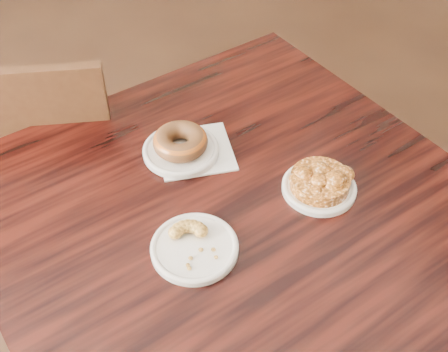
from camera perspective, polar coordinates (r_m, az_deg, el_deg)
name	(u,v)px	position (r m, az deg, el deg)	size (l,w,h in m)	color
floor	(271,297)	(1.92, 4.78, -12.11)	(5.00, 5.00, 0.00)	black
cafe_table	(233,307)	(1.46, 0.96, -13.12)	(0.99, 0.99, 0.75)	black
chair_far	(56,160)	(1.76, -16.67, 1.57)	(0.46, 0.46, 0.90)	black
napkin	(195,151)	(1.28, -2.95, 2.59)	(0.16, 0.16, 0.00)	white
plate_donut	(181,151)	(1.27, -4.39, 2.60)	(0.17, 0.17, 0.01)	silver
plate_cruller	(195,248)	(1.08, -3.01, -7.33)	(0.17, 0.17, 0.01)	white
plate_fritter	(319,188)	(1.20, 9.62, -1.20)	(0.16, 0.16, 0.01)	white
glazed_donut	(180,141)	(1.25, -4.46, 3.53)	(0.12, 0.12, 0.04)	#984216
apple_fritter	(320,179)	(1.18, 9.77, -0.31)	(0.17, 0.17, 0.04)	#422107
cruller_fragment	(194,242)	(1.07, -3.05, -6.72)	(0.10, 0.10, 0.03)	brown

